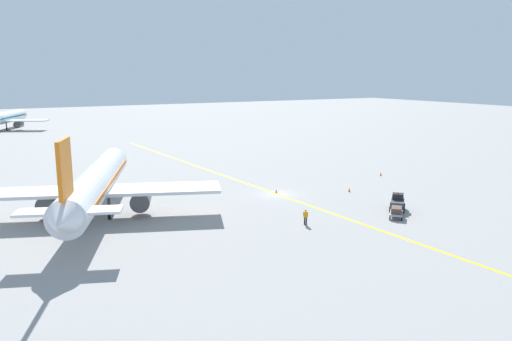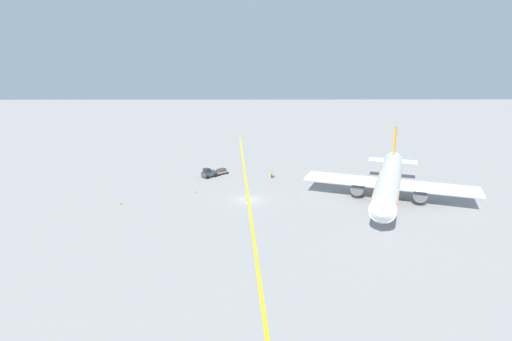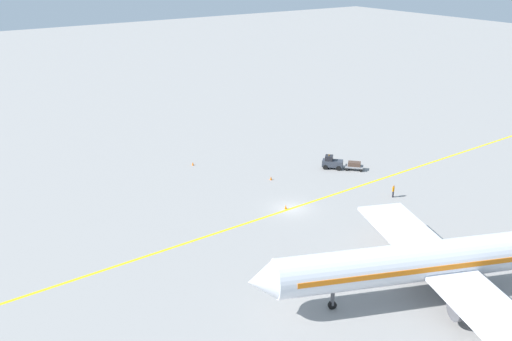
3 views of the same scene
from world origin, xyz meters
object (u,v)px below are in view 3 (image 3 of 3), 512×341
at_px(airplane_at_gate, 437,260).
at_px(traffic_cone_by_wingtip, 193,164).
at_px(baggage_tug_dark, 332,163).
at_px(ground_crew_worker, 393,191).
at_px(traffic_cone_mid_apron, 286,207).
at_px(traffic_cone_near_nose, 271,178).
at_px(baggage_cart_trailing, 354,165).

relative_size(airplane_at_gate, traffic_cone_by_wingtip, 62.08).
xyz_separation_m(baggage_tug_dark, traffic_cone_by_wingtip, (12.82, 16.39, -0.63)).
relative_size(ground_crew_worker, traffic_cone_mid_apron, 3.05).
xyz_separation_m(ground_crew_worker, traffic_cone_mid_apron, (4.91, 13.93, -0.63)).
bearing_deg(airplane_at_gate, traffic_cone_by_wingtip, 1.62).
distance_m(baggage_tug_dark, traffic_cone_near_nose, 10.33).
relative_size(airplane_at_gate, baggage_tug_dark, 10.62).
height_order(traffic_cone_near_nose, traffic_cone_mid_apron, same).
distance_m(airplane_at_gate, traffic_cone_near_nose, 33.44).
distance_m(ground_crew_worker, traffic_cone_near_nose, 17.06).
height_order(traffic_cone_near_nose, traffic_cone_by_wingtip, same).
height_order(ground_crew_worker, traffic_cone_mid_apron, ground_crew_worker).
bearing_deg(baggage_cart_trailing, ground_crew_worker, 164.53).
height_order(baggage_cart_trailing, ground_crew_worker, ground_crew_worker).
bearing_deg(traffic_cone_near_nose, baggage_cart_trailing, -106.27).
xyz_separation_m(baggage_cart_trailing, traffic_cone_near_nose, (3.65, 12.49, -0.49)).
height_order(baggage_cart_trailing, traffic_cone_by_wingtip, baggage_cart_trailing).
bearing_deg(baggage_cart_trailing, airplane_at_gate, 149.28).
height_order(airplane_at_gate, traffic_cone_mid_apron, airplane_at_gate).
bearing_deg(traffic_cone_near_nose, airplane_at_gate, 171.54).
bearing_deg(ground_crew_worker, traffic_cone_mid_apron, 70.59).
bearing_deg(traffic_cone_mid_apron, baggage_cart_trailing, -71.79).
bearing_deg(traffic_cone_mid_apron, traffic_cone_by_wingtip, 5.02).
distance_m(traffic_cone_mid_apron, traffic_cone_by_wingtip, 20.84).
distance_m(baggage_cart_trailing, traffic_cone_by_wingtip, 24.08).
distance_m(airplane_at_gate, traffic_cone_mid_apron, 23.98).
relative_size(airplane_at_gate, baggage_cart_trailing, 11.96).
xyz_separation_m(traffic_cone_near_nose, traffic_cone_by_wingtip, (11.59, 6.15, 0.00)).
bearing_deg(ground_crew_worker, traffic_cone_by_wingtip, 31.53).
xyz_separation_m(baggage_tug_dark, traffic_cone_near_nose, (1.24, 10.24, -0.63)).
xyz_separation_m(airplane_at_gate, ground_crew_worker, (18.82, -14.49, -2.80)).
xyz_separation_m(airplane_at_gate, traffic_cone_by_wingtip, (44.49, 1.26, -3.43)).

